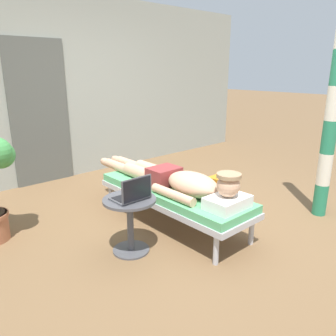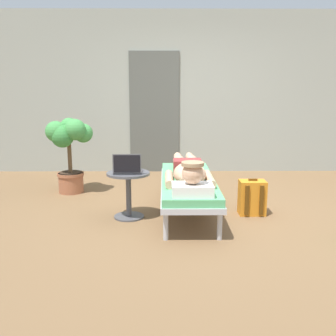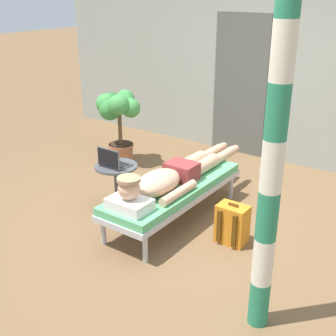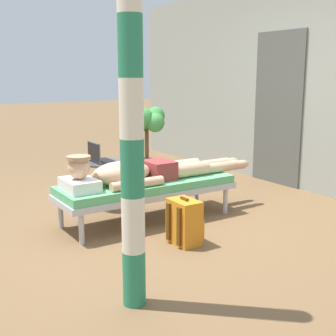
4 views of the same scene
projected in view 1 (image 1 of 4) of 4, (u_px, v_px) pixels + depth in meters
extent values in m
plane|color=brown|center=(185.00, 218.00, 3.80)|extent=(40.00, 40.00, 0.00)
cube|color=#999E93|center=(64.00, 88.00, 5.02)|extent=(7.60, 0.20, 2.70)
cube|color=#545651|center=(40.00, 113.00, 4.75)|extent=(0.84, 0.03, 2.04)
cylinder|color=#B7B7BC|center=(111.00, 197.00, 4.06)|extent=(0.05, 0.05, 0.28)
cylinder|color=#B7B7BC|center=(145.00, 187.00, 4.39)|extent=(0.05, 0.05, 0.28)
cylinder|color=#B7B7BC|center=(216.00, 250.00, 2.87)|extent=(0.05, 0.05, 0.28)
cylinder|color=#B7B7BC|center=(251.00, 231.00, 3.21)|extent=(0.05, 0.05, 0.28)
cube|color=#B7B7BC|center=(173.00, 197.00, 3.58)|extent=(0.62, 1.86, 0.06)
cube|color=#59B272|center=(173.00, 191.00, 3.56)|extent=(0.60, 1.82, 0.08)
cube|color=white|center=(227.00, 202.00, 3.02)|extent=(0.40, 0.28, 0.11)
sphere|color=#D8A884|center=(228.00, 186.00, 2.97)|extent=(0.21, 0.21, 0.21)
cylinder|color=tan|center=(229.00, 175.00, 2.95)|extent=(0.22, 0.22, 0.03)
ellipsoid|color=#D8A884|center=(193.00, 184.00, 3.32)|extent=(0.35, 0.60, 0.23)
cylinder|color=#D8A884|center=(173.00, 195.00, 3.23)|extent=(0.09, 0.55, 0.09)
cylinder|color=#D8A884|center=(204.00, 184.00, 3.51)|extent=(0.09, 0.55, 0.09)
cube|color=maroon|center=(164.00, 176.00, 3.63)|extent=(0.33, 0.26, 0.19)
cylinder|color=#D8A884|center=(139.00, 172.00, 3.82)|extent=(0.15, 0.42, 0.15)
cylinder|color=#D8A884|center=(118.00, 166.00, 4.13)|extent=(0.11, 0.44, 0.11)
ellipsoid|color=#D8A884|center=(105.00, 162.00, 4.34)|extent=(0.09, 0.20, 0.10)
cylinder|color=#D8A884|center=(150.00, 169.00, 3.93)|extent=(0.15, 0.42, 0.15)
cylinder|color=#D8A884|center=(129.00, 164.00, 4.24)|extent=(0.11, 0.44, 0.11)
ellipsoid|color=#D8A884|center=(116.00, 160.00, 4.45)|extent=(0.09, 0.20, 0.10)
cylinder|color=#4C4C51|center=(131.00, 250.00, 3.12)|extent=(0.34, 0.34, 0.02)
cylinder|color=#4C4C51|center=(130.00, 226.00, 3.05)|extent=(0.06, 0.06, 0.48)
cylinder|color=#4C4C51|center=(129.00, 200.00, 2.98)|extent=(0.48, 0.48, 0.02)
cube|color=#4C4C51|center=(129.00, 198.00, 2.98)|extent=(0.31, 0.22, 0.02)
cube|color=black|center=(129.00, 196.00, 2.98)|extent=(0.27, 0.15, 0.00)
cube|color=#4C4C51|center=(137.00, 189.00, 2.86)|extent=(0.31, 0.01, 0.21)
cube|color=black|center=(137.00, 189.00, 2.85)|extent=(0.29, 0.00, 0.19)
cube|color=orange|center=(221.00, 192.00, 4.05)|extent=(0.30, 0.20, 0.40)
cube|color=orange|center=(213.00, 195.00, 4.15)|extent=(0.23, 0.04, 0.18)
cube|color=#56330C|center=(224.00, 196.00, 3.92)|extent=(0.04, 0.02, 0.34)
cube|color=#56330C|center=(233.00, 193.00, 4.02)|extent=(0.04, 0.02, 0.34)
cube|color=#56330C|center=(222.00, 175.00, 3.99)|extent=(0.10, 0.02, 0.02)
sphere|color=#429347|center=(1.00, 155.00, 3.23)|extent=(0.26, 0.26, 0.26)
cylinder|color=#267F59|center=(320.00, 199.00, 3.86)|extent=(0.15, 0.15, 0.37)
cylinder|color=silver|center=(324.00, 169.00, 3.76)|extent=(0.15, 0.15, 0.37)
cylinder|color=#267F59|center=(329.00, 137.00, 3.66)|extent=(0.15, 0.15, 0.37)
cylinder|color=silver|center=(334.00, 103.00, 3.55)|extent=(0.15, 0.15, 0.37)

